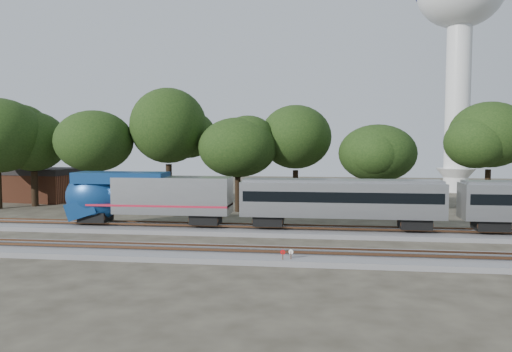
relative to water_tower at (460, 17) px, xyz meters
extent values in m
plane|color=#383328|center=(-31.08, -47.22, -28.74)|extent=(160.00, 160.00, 0.00)
cube|color=slate|center=(-31.08, -41.22, -28.54)|extent=(160.00, 5.00, 0.40)
cube|color=brown|center=(-31.08, -41.94, -28.09)|extent=(160.00, 0.08, 0.15)
cube|color=brown|center=(-31.08, -40.50, -28.09)|extent=(160.00, 0.08, 0.15)
cube|color=slate|center=(-31.08, -51.22, -28.54)|extent=(160.00, 5.00, 0.40)
cube|color=brown|center=(-31.08, -51.94, -28.09)|extent=(160.00, 0.08, 0.15)
cube|color=brown|center=(-31.08, -50.50, -28.09)|extent=(160.00, 0.08, 0.15)
cube|color=#ADB0B4|center=(-36.29, -41.22, -25.36)|extent=(11.04, 3.13, 3.44)
ellipsoid|color=navy|center=(-44.21, -41.22, -25.62)|extent=(5.63, 3.25, 4.79)
cube|color=navy|center=(-41.39, -41.22, -23.74)|extent=(8.85, 3.06, 1.04)
cube|color=black|center=(-43.69, -41.22, -24.58)|extent=(0.46, 2.40, 1.36)
cube|color=#B51B35|center=(-37.54, -41.22, -26.24)|extent=(13.54, 3.17, 0.19)
cube|color=black|center=(-44.05, -41.22, -27.54)|extent=(2.71, 2.29, 0.94)
cube|color=black|center=(-33.11, -41.22, -27.54)|extent=(2.71, 2.29, 0.94)
cube|color=#ADB0B4|center=(-20.59, -41.22, -25.51)|extent=(18.13, 3.13, 3.13)
cube|color=black|center=(-20.59, -41.22, -25.20)|extent=(17.50, 3.18, 0.94)
cube|color=gray|center=(-20.59, -41.22, -23.90)|extent=(17.71, 2.50, 0.36)
cube|color=black|center=(-27.16, -41.22, -27.54)|extent=(2.71, 2.29, 0.94)
cube|color=black|center=(-14.03, -41.22, -27.54)|extent=(2.71, 2.29, 0.94)
cube|color=black|center=(-7.61, -41.22, -27.54)|extent=(2.71, 2.29, 0.94)
cylinder|color=#512D19|center=(-24.91, -53.22, -28.26)|extent=(0.06, 0.06, 0.96)
cylinder|color=red|center=(-24.91, -53.22, -27.83)|extent=(0.34, 0.05, 0.34)
cylinder|color=#512D19|center=(-24.37, -53.02, -28.26)|extent=(0.06, 0.06, 0.96)
cylinder|color=silver|center=(-24.37, -53.02, -27.84)|extent=(0.33, 0.14, 0.34)
cube|color=#512D19|center=(-24.05, -52.99, -28.59)|extent=(0.55, 0.39, 0.30)
cylinder|color=silver|center=(0.00, 0.00, -14.89)|extent=(3.96, 3.96, 27.71)
cone|color=silver|center=(0.00, 0.00, -26.76)|extent=(6.33, 6.33, 3.96)
cube|color=brown|center=(-61.65, -20.69, -26.84)|extent=(10.39, 7.99, 3.81)
cube|color=black|center=(-61.65, -20.69, -24.51)|extent=(10.62, 8.22, 0.86)
cylinder|color=black|center=(-59.42, -26.34, -26.47)|extent=(0.70, 0.70, 4.56)
ellipsoid|color=black|center=(-59.42, -26.34, -20.28)|extent=(8.59, 8.59, 7.30)
cylinder|color=black|center=(-50.17, -28.37, -26.46)|extent=(0.70, 0.70, 4.57)
ellipsoid|color=black|center=(-50.17, -28.37, -20.26)|extent=(8.62, 8.62, 7.32)
cylinder|color=black|center=(-41.30, -26.38, -25.94)|extent=(0.70, 0.70, 5.61)
ellipsoid|color=black|center=(-41.30, -26.38, -18.32)|extent=(10.58, 10.58, 8.99)
cylinder|color=black|center=(-32.30, -27.84, -26.66)|extent=(0.70, 0.70, 4.17)
ellipsoid|color=black|center=(-32.30, -27.84, -21.00)|extent=(7.86, 7.86, 6.68)
cylinder|color=black|center=(-25.54, -24.32, -26.32)|extent=(0.70, 0.70, 4.85)
ellipsoid|color=black|center=(-25.54, -24.32, -19.73)|extent=(9.15, 9.15, 7.78)
cylinder|color=black|center=(-15.86, -27.28, -26.83)|extent=(0.70, 0.70, 3.82)
ellipsoid|color=black|center=(-15.86, -27.28, -21.65)|extent=(7.20, 7.20, 6.12)
cylinder|color=black|center=(-1.84, -21.97, -26.24)|extent=(0.70, 0.70, 5.00)
ellipsoid|color=black|center=(-1.84, -21.97, -19.46)|extent=(9.43, 9.43, 8.01)
camera|label=1|loc=(-22.38, -86.78, -20.26)|focal=35.00mm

